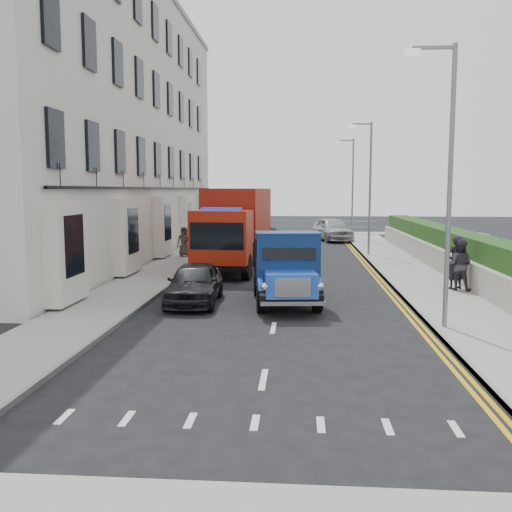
{
  "coord_description": "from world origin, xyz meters",
  "views": [
    {
      "loc": [
        0.66,
        -16.32,
        3.55
      ],
      "look_at": [
        -0.75,
        1.94,
        1.4
      ],
      "focal_mm": 40.0,
      "sensor_mm": 36.0,
      "label": 1
    }
  ],
  "objects_px": {
    "lamp_far": "(351,183)",
    "pedestrian_east_near": "(455,262)",
    "bedford_lorry": "(287,273)",
    "lamp_near": "(445,171)",
    "lamp_mid": "(368,181)",
    "red_lorry": "(235,227)",
    "parked_car_front": "(195,283)"
  },
  "relations": [
    {
      "from": "lamp_near",
      "to": "bedford_lorry",
      "type": "distance_m",
      "value": 5.6
    },
    {
      "from": "parked_car_front",
      "to": "lamp_far",
      "type": "bearing_deg",
      "value": 71.98
    },
    {
      "from": "bedford_lorry",
      "to": "parked_car_front",
      "type": "distance_m",
      "value": 2.92
    },
    {
      "from": "lamp_mid",
      "to": "pedestrian_east_near",
      "type": "height_order",
      "value": "lamp_mid"
    },
    {
      "from": "lamp_far",
      "to": "parked_car_front",
      "type": "xyz_separation_m",
      "value": [
        -6.78,
        -23.0,
        -3.35
      ]
    },
    {
      "from": "lamp_near",
      "to": "parked_car_front",
      "type": "xyz_separation_m",
      "value": [
        -6.78,
        3.0,
        -3.35
      ]
    },
    {
      "from": "red_lorry",
      "to": "parked_car_front",
      "type": "xyz_separation_m",
      "value": [
        -0.41,
        -7.5,
        -1.26
      ]
    },
    {
      "from": "lamp_far",
      "to": "red_lorry",
      "type": "xyz_separation_m",
      "value": [
        -6.37,
        -15.5,
        -2.09
      ]
    },
    {
      "from": "lamp_mid",
      "to": "pedestrian_east_near",
      "type": "distance_m",
      "value": 10.93
    },
    {
      "from": "lamp_far",
      "to": "pedestrian_east_near",
      "type": "distance_m",
      "value": 20.66
    },
    {
      "from": "lamp_near",
      "to": "bedford_lorry",
      "type": "xyz_separation_m",
      "value": [
        -3.9,
        2.71,
        -2.96
      ]
    },
    {
      "from": "lamp_near",
      "to": "parked_car_front",
      "type": "bearing_deg",
      "value": 156.12
    },
    {
      "from": "lamp_mid",
      "to": "lamp_near",
      "type": "bearing_deg",
      "value": -90.0
    },
    {
      "from": "lamp_near",
      "to": "lamp_far",
      "type": "height_order",
      "value": "same"
    },
    {
      "from": "lamp_near",
      "to": "bedford_lorry",
      "type": "relative_size",
      "value": 1.42
    },
    {
      "from": "lamp_mid",
      "to": "red_lorry",
      "type": "relative_size",
      "value": 1.0
    },
    {
      "from": "lamp_far",
      "to": "parked_car_front",
      "type": "relative_size",
      "value": 1.85
    },
    {
      "from": "lamp_mid",
      "to": "pedestrian_east_near",
      "type": "xyz_separation_m",
      "value": [
        1.85,
        -10.36,
        -2.95
      ]
    },
    {
      "from": "parked_car_front",
      "to": "pedestrian_east_near",
      "type": "bearing_deg",
      "value": 15.39
    },
    {
      "from": "red_lorry",
      "to": "lamp_near",
      "type": "bearing_deg",
      "value": -54.43
    },
    {
      "from": "lamp_near",
      "to": "red_lorry",
      "type": "xyz_separation_m",
      "value": [
        -6.37,
        10.5,
        -2.09
      ]
    },
    {
      "from": "bedford_lorry",
      "to": "red_lorry",
      "type": "relative_size",
      "value": 0.7
    },
    {
      "from": "bedford_lorry",
      "to": "lamp_near",
      "type": "bearing_deg",
      "value": -41.12
    },
    {
      "from": "lamp_far",
      "to": "bedford_lorry",
      "type": "xyz_separation_m",
      "value": [
        -3.9,
        -23.29,
        -2.96
      ]
    },
    {
      "from": "bedford_lorry",
      "to": "parked_car_front",
      "type": "relative_size",
      "value": 1.3
    },
    {
      "from": "bedford_lorry",
      "to": "pedestrian_east_near",
      "type": "xyz_separation_m",
      "value": [
        5.74,
        2.93,
        0.01
      ]
    },
    {
      "from": "pedestrian_east_near",
      "to": "bedford_lorry",
      "type": "bearing_deg",
      "value": 8.85
    },
    {
      "from": "lamp_mid",
      "to": "lamp_far",
      "type": "bearing_deg",
      "value": 90.0
    },
    {
      "from": "lamp_far",
      "to": "pedestrian_east_near",
      "type": "relative_size",
      "value": 3.79
    },
    {
      "from": "bedford_lorry",
      "to": "red_lorry",
      "type": "height_order",
      "value": "red_lorry"
    },
    {
      "from": "lamp_mid",
      "to": "bedford_lorry",
      "type": "distance_m",
      "value": 14.16
    },
    {
      "from": "bedford_lorry",
      "to": "lamp_mid",
      "type": "bearing_deg",
      "value": 67.33
    }
  ]
}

